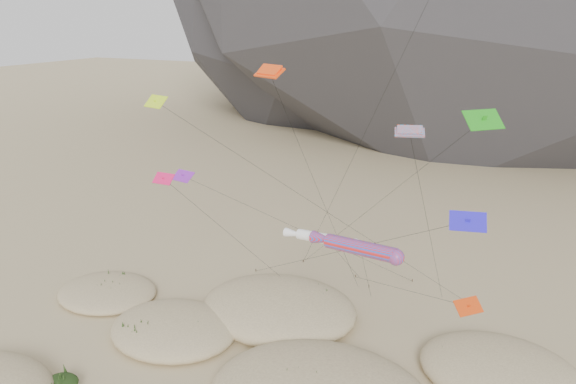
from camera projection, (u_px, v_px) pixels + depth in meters
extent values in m
ellipsoid|color=#CCB789|center=(174.00, 329.00, 49.48)|extent=(11.61, 9.87, 2.49)
ellipsoid|color=#CCB789|center=(279.00, 308.00, 52.66)|extent=(14.90, 12.66, 3.23)
ellipsoid|color=#CCB789|center=(499.00, 371.00, 43.70)|extent=(12.32, 10.47, 2.60)
ellipsoid|color=#CCB789|center=(107.00, 292.00, 56.35)|extent=(10.28, 8.74, 1.76)
ellipsoid|color=black|center=(62.00, 382.00, 41.99)|extent=(2.54, 2.17, 0.76)
ellipsoid|color=black|center=(136.00, 331.00, 48.68)|extent=(2.49, 2.13, 0.75)
ellipsoid|color=black|center=(188.00, 331.00, 48.88)|extent=(2.20, 1.89, 0.66)
ellipsoid|color=black|center=(317.00, 298.00, 53.93)|extent=(2.75, 2.35, 0.82)
ellipsoid|color=black|center=(315.00, 310.00, 51.90)|extent=(2.67, 2.29, 0.80)
ellipsoid|color=black|center=(472.00, 359.00, 44.90)|extent=(2.64, 2.26, 0.79)
ellipsoid|color=black|center=(450.00, 358.00, 45.32)|extent=(2.18, 1.87, 0.65)
ellipsoid|color=black|center=(114.00, 279.00, 58.82)|extent=(2.00, 1.71, 0.60)
ellipsoid|color=black|center=(109.00, 293.00, 56.06)|extent=(2.11, 1.81, 0.63)
cylinder|color=#3F2D1E|center=(292.00, 286.00, 58.19)|extent=(0.08, 0.08, 0.30)
cylinder|color=#3F2D1E|center=(356.00, 276.00, 60.35)|extent=(0.08, 0.08, 0.30)
cylinder|color=#3F2D1E|center=(369.00, 286.00, 58.06)|extent=(0.08, 0.08, 0.30)
cylinder|color=#3F2D1E|center=(412.00, 280.00, 59.37)|extent=(0.08, 0.08, 0.30)
cylinder|color=#3F2D1E|center=(464.00, 299.00, 55.45)|extent=(0.08, 0.08, 0.30)
cylinder|color=#3F2D1E|center=(303.00, 261.00, 63.98)|extent=(0.08, 0.08, 0.30)
cylinder|color=#3F2D1E|center=(471.00, 303.00, 54.68)|extent=(0.08, 0.08, 0.30)
cylinder|color=#3F2D1E|center=(256.00, 270.00, 61.71)|extent=(0.08, 0.08, 0.30)
cylinder|color=#FF1F1A|center=(360.00, 248.00, 40.17)|extent=(6.15, 3.03, 1.73)
sphere|color=#FF1F1A|center=(396.00, 257.00, 38.08)|extent=(1.16, 1.16, 1.16)
cone|color=#FF1F1A|center=(325.00, 239.00, 42.48)|extent=(2.69, 1.76, 1.24)
cylinder|color=black|center=(367.00, 276.00, 48.26)|extent=(2.97, 13.51, 11.12)
cylinder|color=white|center=(326.00, 239.00, 43.09)|extent=(5.24, 1.74, 1.18)
sphere|color=white|center=(356.00, 244.00, 41.60)|extent=(0.86, 0.86, 0.86)
cone|color=white|center=(296.00, 234.00, 44.74)|extent=(2.20, 1.10, 0.88)
cylinder|color=black|center=(346.00, 261.00, 51.73)|extent=(2.06, 15.39, 10.61)
cube|color=#FF430D|center=(269.00, 72.00, 46.55)|extent=(3.09, 2.19, 0.84)
cube|color=#FF430D|center=(269.00, 70.00, 46.48)|extent=(2.59, 1.79, 0.82)
cylinder|color=black|center=(319.00, 191.00, 52.45)|extent=(5.78, 8.54, 22.46)
cube|color=#FE371A|center=(410.00, 132.00, 38.22)|extent=(2.17, 1.41, 0.57)
cube|color=#FE371A|center=(410.00, 130.00, 38.16)|extent=(1.83, 1.15, 0.56)
cylinder|color=black|center=(429.00, 231.00, 47.15)|extent=(1.05, 14.41, 19.41)
cylinder|color=black|center=(355.00, 153.00, 52.03)|extent=(14.95, 10.36, 29.37)
cube|color=#C7F519|center=(156.00, 102.00, 45.29)|extent=(2.22, 1.42, 0.91)
cube|color=#C7F519|center=(156.00, 103.00, 45.34)|extent=(0.32, 0.37, 0.67)
cylinder|color=black|center=(325.00, 211.00, 50.39)|extent=(23.57, 15.92, 20.30)
cube|color=red|center=(468.00, 306.00, 35.49)|extent=(1.88, 1.95, 0.77)
cube|color=red|center=(468.00, 308.00, 35.53)|extent=(0.34, 0.34, 0.61)
cylinder|color=black|center=(397.00, 288.00, 47.93)|extent=(13.72, 19.10, 9.43)
cube|color=#2519D9|center=(468.00, 221.00, 35.74)|extent=(2.48, 1.57, 1.02)
cube|color=#2519D9|center=(468.00, 224.00, 35.79)|extent=(0.35, 0.42, 0.75)
cylinder|color=black|center=(334.00, 253.00, 48.74)|extent=(23.35, 14.01, 14.47)
cube|color=purple|center=(183.00, 176.00, 50.70)|extent=(2.23, 1.44, 0.80)
cube|color=purple|center=(183.00, 178.00, 50.74)|extent=(0.29, 0.28, 0.70)
cylinder|color=black|center=(307.00, 233.00, 55.05)|extent=(18.37, 14.28, 13.07)
cube|color=#EE165C|center=(163.00, 179.00, 43.38)|extent=(1.67, 0.81, 0.72)
cube|color=#EE165C|center=(164.00, 180.00, 43.43)|extent=(0.20, 0.25, 0.56)
cylinder|color=black|center=(237.00, 240.00, 50.80)|extent=(4.49, 14.13, 14.91)
cube|color=#1E9416|center=(483.00, 120.00, 38.59)|extent=(2.91, 2.87, 1.21)
cube|color=#1E9416|center=(483.00, 122.00, 38.64)|extent=(0.53, 0.53, 0.91)
cylinder|color=black|center=(371.00, 208.00, 51.30)|extent=(19.34, 13.24, 20.12)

